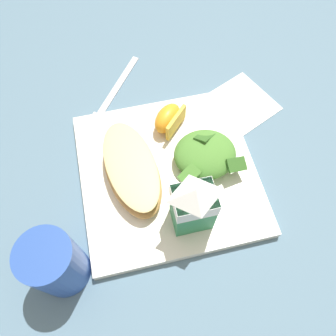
# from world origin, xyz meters

# --- Properties ---
(ground) EXTENTS (3.00, 3.00, 0.00)m
(ground) POSITION_xyz_m (0.00, 0.00, 0.00)
(ground) COLOR slate
(white_plate) EXTENTS (0.28, 0.28, 0.02)m
(white_plate) POSITION_xyz_m (0.00, 0.00, 0.01)
(white_plate) COLOR white
(white_plate) RESTS_ON ground
(cheesy_pizza_bread) EXTENTS (0.10, 0.18, 0.04)m
(cheesy_pizza_bread) POSITION_xyz_m (0.06, -0.01, 0.03)
(cheesy_pizza_bread) COLOR tan
(cheesy_pizza_bread) RESTS_ON white_plate
(green_salad_pile) EXTENTS (0.11, 0.10, 0.05)m
(green_salad_pile) POSITION_xyz_m (-0.06, -0.01, 0.04)
(green_salad_pile) COLOR #4C8433
(green_salad_pile) RESTS_ON white_plate
(milk_carton) EXTENTS (0.06, 0.04, 0.11)m
(milk_carton) POSITION_xyz_m (-0.02, 0.09, 0.08)
(milk_carton) COLOR #2D8451
(milk_carton) RESTS_ON white_plate
(orange_wedge_front) EXTENTS (0.07, 0.07, 0.04)m
(orange_wedge_front) POSITION_xyz_m (-0.02, -0.09, 0.04)
(orange_wedge_front) COLOR orange
(orange_wedge_front) RESTS_ON white_plate
(paper_napkin) EXTENTS (0.15, 0.15, 0.00)m
(paper_napkin) POSITION_xyz_m (-0.17, -0.11, 0.00)
(paper_napkin) COLOR white
(paper_napkin) RESTS_ON ground
(metal_fork) EXTENTS (0.13, 0.16, 0.01)m
(metal_fork) POSITION_xyz_m (0.07, -0.18, 0.00)
(metal_fork) COLOR silver
(metal_fork) RESTS_ON ground
(drinking_blue_cup) EXTENTS (0.07, 0.07, 0.11)m
(drinking_blue_cup) POSITION_xyz_m (0.18, 0.12, 0.05)
(drinking_blue_cup) COLOR #284CA3
(drinking_blue_cup) RESTS_ON ground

